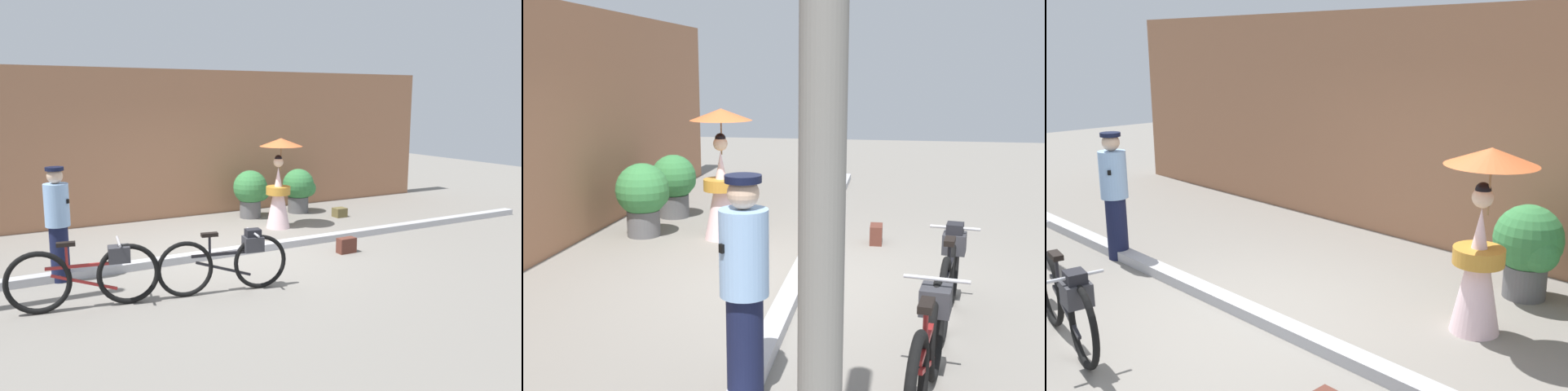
# 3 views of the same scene
# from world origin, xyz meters

# --- Properties ---
(ground_plane) EXTENTS (30.00, 30.00, 0.00)m
(ground_plane) POSITION_xyz_m (0.00, 0.00, 0.00)
(ground_plane) COLOR gray
(building_wall) EXTENTS (14.00, 0.40, 3.19)m
(building_wall) POSITION_xyz_m (0.00, 3.44, 1.60)
(building_wall) COLOR #9E6B4C
(building_wall) RESTS_ON ground_plane
(sidewalk_curb) EXTENTS (14.00, 0.20, 0.12)m
(sidewalk_curb) POSITION_xyz_m (0.00, 0.00, 0.06)
(sidewalk_curb) COLOR #B2B2B7
(sidewalk_curb) RESTS_ON ground_plane
(bicycle_near_officer) EXTENTS (1.84, 0.49, 0.87)m
(bicycle_near_officer) POSITION_xyz_m (-2.49, -1.28, 0.43)
(bicycle_near_officer) COLOR black
(bicycle_near_officer) RESTS_ON ground_plane
(bicycle_far_side) EXTENTS (1.77, 0.48, 0.84)m
(bicycle_far_side) POSITION_xyz_m (-0.71, -1.57, 0.44)
(bicycle_far_side) COLOR black
(bicycle_far_side) RESTS_ON ground_plane
(person_officer) EXTENTS (0.34, 0.34, 1.64)m
(person_officer) POSITION_xyz_m (-2.64, -0.02, 0.87)
(person_officer) COLOR #141938
(person_officer) RESTS_ON ground_plane
(person_with_parasol) EXTENTS (0.86, 0.86, 1.80)m
(person_with_parasol) POSITION_xyz_m (1.75, 1.33, 0.94)
(person_with_parasol) COLOR silver
(person_with_parasol) RESTS_ON ground_plane
(potted_plant_by_door) EXTENTS (0.73, 0.71, 1.00)m
(potted_plant_by_door) POSITION_xyz_m (2.93, 2.42, 0.56)
(potted_plant_by_door) COLOR #59595B
(potted_plant_by_door) RESTS_ON ground_plane
(potted_plant_small) EXTENTS (0.76, 0.75, 1.04)m
(potted_plant_small) POSITION_xyz_m (1.72, 2.45, 0.59)
(potted_plant_small) COLOR #59595B
(potted_plant_small) RESTS_ON ground_plane
(backpack_on_pavement) EXTENTS (0.27, 0.24, 0.20)m
(backpack_on_pavement) POSITION_xyz_m (3.45, 1.57, 0.11)
(backpack_on_pavement) COLOR brown
(backpack_on_pavement) RESTS_ON ground_plane
(backpack_spare) EXTENTS (0.32, 0.16, 0.26)m
(backpack_spare) POSITION_xyz_m (1.83, -0.80, 0.14)
(backpack_spare) COLOR #592D23
(backpack_spare) RESTS_ON ground_plane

